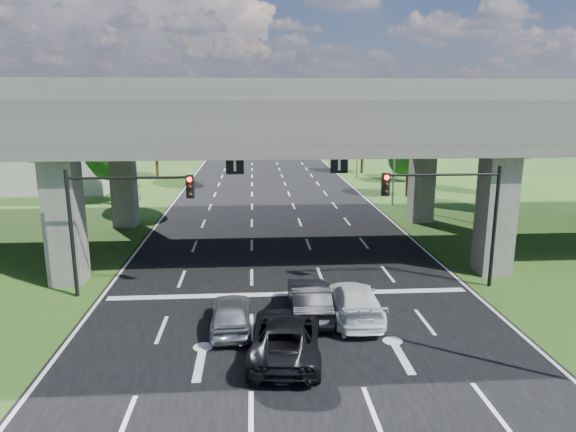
{
  "coord_description": "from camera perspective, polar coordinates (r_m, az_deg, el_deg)",
  "views": [
    {
      "loc": [
        -1.62,
        -19.37,
        9.06
      ],
      "look_at": [
        0.26,
        8.35,
        2.73
      ],
      "focal_mm": 32.0,
      "sensor_mm": 36.0,
      "label": 1
    }
  ],
  "objects": [
    {
      "name": "car_silver",
      "position": [
        21.01,
        -6.35,
        -10.66
      ],
      "size": [
        1.69,
        4.03,
        1.36
      ],
      "primitive_type": "imported",
      "rotation": [
        0.0,
        0.0,
        3.16
      ],
      "color": "#ADB1B5",
      "rests_on": "road"
    },
    {
      "name": "car_white",
      "position": [
        22.12,
        7.4,
        -9.35
      ],
      "size": [
        2.12,
        4.98,
        1.43
      ],
      "primitive_type": "imported",
      "rotation": [
        0.0,
        0.0,
        3.12
      ],
      "color": "white",
      "rests_on": "road"
    },
    {
      "name": "warehouse",
      "position": [
        60.0,
        -27.91,
        4.59
      ],
      "size": [
        20.0,
        10.0,
        4.0
      ],
      "primitive_type": "cube",
      "color": "#9E9E99",
      "rests_on": "ground"
    },
    {
      "name": "streetlight_beyond",
      "position": [
        60.6,
        7.39,
        9.7
      ],
      "size": [
        3.38,
        0.25,
        10.0
      ],
      "color": "gray",
      "rests_on": "ground"
    },
    {
      "name": "tree_right_far",
      "position": [
        64.96,
        8.38,
        8.96
      ],
      "size": [
        4.5,
        4.5,
        7.8
      ],
      "color": "black",
      "rests_on": "ground"
    },
    {
      "name": "tree_left_mid",
      "position": [
        55.74,
        -19.98,
        7.05
      ],
      "size": [
        3.91,
        3.9,
        6.76
      ],
      "color": "black",
      "rests_on": "ground"
    },
    {
      "name": "ground",
      "position": [
        21.44,
        0.84,
        -12.16
      ],
      "size": [
        160.0,
        160.0,
        0.0
      ],
      "primitive_type": "plane",
      "color": "#274415",
      "rests_on": "ground"
    },
    {
      "name": "car_dark",
      "position": [
        22.09,
        2.34,
        -9.17
      ],
      "size": [
        1.66,
        4.61,
        1.51
      ],
      "primitive_type": "imported",
      "rotation": [
        0.0,
        0.0,
        3.13
      ],
      "color": "black",
      "rests_on": "road"
    },
    {
      "name": "tree_left_near",
      "position": [
        47.21,
        -19.15,
        6.98
      ],
      "size": [
        4.5,
        4.5,
        7.8
      ],
      "color": "black",
      "rests_on": "ground"
    },
    {
      "name": "car_trailing",
      "position": [
        18.92,
        -0.2,
        -13.16
      ],
      "size": [
        2.99,
        5.52,
        1.47
      ],
      "primitive_type": "imported",
      "rotation": [
        0.0,
        0.0,
        3.03
      ],
      "color": "black",
      "rests_on": "road"
    },
    {
      "name": "tree_right_near",
      "position": [
        49.8,
        13.38,
        7.24
      ],
      "size": [
        4.2,
        4.2,
        7.28
      ],
      "color": "black",
      "rests_on": "ground"
    },
    {
      "name": "signal_left",
      "position": [
        24.61,
        -18.4,
        0.75
      ],
      "size": [
        5.76,
        0.54,
        6.0
      ],
      "color": "black",
      "rests_on": "ground"
    },
    {
      "name": "tree_right_mid",
      "position": [
        58.32,
        13.9,
        7.66
      ],
      "size": [
        3.91,
        3.9,
        6.76
      ],
      "color": "black",
      "rests_on": "ground"
    },
    {
      "name": "streetlight_far",
      "position": [
        45.04,
        11.34,
        8.5
      ],
      "size": [
        3.38,
        0.25,
        10.0
      ],
      "color": "gray",
      "rests_on": "ground"
    },
    {
      "name": "overpass",
      "position": [
        31.43,
        -0.93,
        10.76
      ],
      "size": [
        80.0,
        15.0,
        10.0
      ],
      "color": "#393634",
      "rests_on": "ground"
    },
    {
      "name": "road",
      "position": [
        30.77,
        -0.69,
        -4.26
      ],
      "size": [
        18.0,
        120.0,
        0.03
      ],
      "primitive_type": "cube",
      "color": "black",
      "rests_on": "ground"
    },
    {
      "name": "signal_right",
      "position": [
        25.62,
        17.84,
        1.25
      ],
      "size": [
        5.76,
        0.54,
        6.0
      ],
      "color": "black",
      "rests_on": "ground"
    },
    {
      "name": "tree_left_far",
      "position": [
        62.53,
        -14.49,
        8.85
      ],
      "size": [
        4.8,
        4.8,
        8.32
      ],
      "color": "black",
      "rests_on": "ground"
    }
  ]
}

